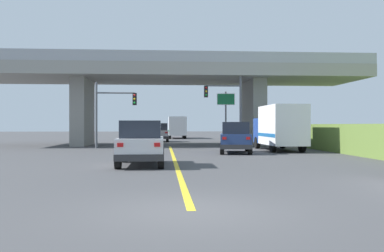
{
  "coord_description": "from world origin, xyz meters",
  "views": [
    {
      "loc": [
        -0.61,
        -8.84,
        1.83
      ],
      "look_at": [
        1.22,
        17.22,
        1.77
      ],
      "focal_mm": 39.08,
      "sensor_mm": 36.0,
      "label": 1
    }
  ],
  "objects_px": {
    "suv_crossing": "(235,138)",
    "traffic_signal_farside": "(111,107)",
    "traffic_signal_nearside": "(229,103)",
    "semi_truck_distant": "(177,127)",
    "box_truck": "(280,127)",
    "sedan_oncoming": "(160,132)",
    "suv_lead": "(141,143)",
    "highway_sign": "(226,106)"
  },
  "relations": [
    {
      "from": "suv_crossing",
      "to": "traffic_signal_farside",
      "type": "bearing_deg",
      "value": 153.12
    },
    {
      "from": "suv_crossing",
      "to": "traffic_signal_nearside",
      "type": "height_order",
      "value": "traffic_signal_nearside"
    },
    {
      "from": "traffic_signal_farside",
      "to": "semi_truck_distant",
      "type": "distance_m",
      "value": 24.73
    },
    {
      "from": "box_truck",
      "to": "sedan_oncoming",
      "type": "relative_size",
      "value": 1.6
    },
    {
      "from": "traffic_signal_nearside",
      "to": "traffic_signal_farside",
      "type": "distance_m",
      "value": 9.57
    },
    {
      "from": "sedan_oncoming",
      "to": "traffic_signal_nearside",
      "type": "bearing_deg",
      "value": -63.66
    },
    {
      "from": "suv_lead",
      "to": "highway_sign",
      "type": "xyz_separation_m",
      "value": [
        6.41,
        16.85,
        2.45
      ]
    },
    {
      "from": "traffic_signal_nearside",
      "to": "highway_sign",
      "type": "xyz_separation_m",
      "value": [
        0.03,
        1.66,
        -0.21
      ]
    },
    {
      "from": "box_truck",
      "to": "semi_truck_distant",
      "type": "relative_size",
      "value": 0.98
    },
    {
      "from": "box_truck",
      "to": "highway_sign",
      "type": "distance_m",
      "value": 7.33
    },
    {
      "from": "suv_crossing",
      "to": "suv_lead",
      "type": "bearing_deg",
      "value": -117.15
    },
    {
      "from": "suv_crossing",
      "to": "highway_sign",
      "type": "xyz_separation_m",
      "value": [
        0.72,
        8.83,
        2.45
      ]
    },
    {
      "from": "suv_lead",
      "to": "highway_sign",
      "type": "height_order",
      "value": "highway_sign"
    },
    {
      "from": "sedan_oncoming",
      "to": "traffic_signal_nearside",
      "type": "distance_m",
      "value": 13.2
    },
    {
      "from": "suv_lead",
      "to": "traffic_signal_farside",
      "type": "bearing_deg",
      "value": 102.38
    },
    {
      "from": "sedan_oncoming",
      "to": "traffic_signal_farside",
      "type": "distance_m",
      "value": 13.3
    },
    {
      "from": "box_truck",
      "to": "highway_sign",
      "type": "relative_size",
      "value": 1.45
    },
    {
      "from": "box_truck",
      "to": "traffic_signal_farside",
      "type": "relative_size",
      "value": 1.31
    },
    {
      "from": "traffic_signal_farside",
      "to": "semi_truck_distant",
      "type": "bearing_deg",
      "value": 75.84
    },
    {
      "from": "suv_crossing",
      "to": "sedan_oncoming",
      "type": "distance_m",
      "value": 19.42
    },
    {
      "from": "highway_sign",
      "to": "semi_truck_distant",
      "type": "distance_m",
      "value": 21.66
    },
    {
      "from": "traffic_signal_nearside",
      "to": "box_truck",
      "type": "bearing_deg",
      "value": -58.87
    },
    {
      "from": "suv_lead",
      "to": "semi_truck_distant",
      "type": "bearing_deg",
      "value": 85.63
    },
    {
      "from": "highway_sign",
      "to": "semi_truck_distant",
      "type": "xyz_separation_m",
      "value": [
        -3.5,
        21.29,
        -1.9
      ]
    },
    {
      "from": "suv_crossing",
      "to": "sedan_oncoming",
      "type": "xyz_separation_m",
      "value": [
        -5.04,
        18.75,
        -0.0
      ]
    },
    {
      "from": "highway_sign",
      "to": "traffic_signal_nearside",
      "type": "bearing_deg",
      "value": -91.0
    },
    {
      "from": "box_truck",
      "to": "highway_sign",
      "type": "xyz_separation_m",
      "value": [
        -2.89,
        6.5,
        1.8
      ]
    },
    {
      "from": "suv_lead",
      "to": "highway_sign",
      "type": "bearing_deg",
      "value": 69.16
    },
    {
      "from": "box_truck",
      "to": "sedan_oncoming",
      "type": "height_order",
      "value": "box_truck"
    },
    {
      "from": "box_truck",
      "to": "traffic_signal_farside",
      "type": "xyz_separation_m",
      "value": [
        -12.43,
        3.86,
        1.57
      ]
    },
    {
      "from": "traffic_signal_nearside",
      "to": "semi_truck_distant",
      "type": "height_order",
      "value": "traffic_signal_nearside"
    },
    {
      "from": "suv_crossing",
      "to": "highway_sign",
      "type": "relative_size",
      "value": 0.99
    },
    {
      "from": "traffic_signal_nearside",
      "to": "highway_sign",
      "type": "height_order",
      "value": "traffic_signal_nearside"
    },
    {
      "from": "highway_sign",
      "to": "suv_lead",
      "type": "bearing_deg",
      "value": -110.84
    },
    {
      "from": "suv_crossing",
      "to": "traffic_signal_farside",
      "type": "distance_m",
      "value": 11.01
    },
    {
      "from": "box_truck",
      "to": "semi_truck_distant",
      "type": "height_order",
      "value": "box_truck"
    },
    {
      "from": "sedan_oncoming",
      "to": "suv_lead",
      "type": "bearing_deg",
      "value": -91.39
    },
    {
      "from": "suv_crossing",
      "to": "traffic_signal_farside",
      "type": "relative_size",
      "value": 0.89
    },
    {
      "from": "highway_sign",
      "to": "semi_truck_distant",
      "type": "height_order",
      "value": "highway_sign"
    },
    {
      "from": "traffic_signal_farside",
      "to": "sedan_oncoming",
      "type": "bearing_deg",
      "value": 73.27
    },
    {
      "from": "highway_sign",
      "to": "suv_crossing",
      "type": "bearing_deg",
      "value": -94.66
    },
    {
      "from": "suv_lead",
      "to": "suv_crossing",
      "type": "xyz_separation_m",
      "value": [
        5.7,
        8.02,
        -0.0
      ]
    }
  ]
}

